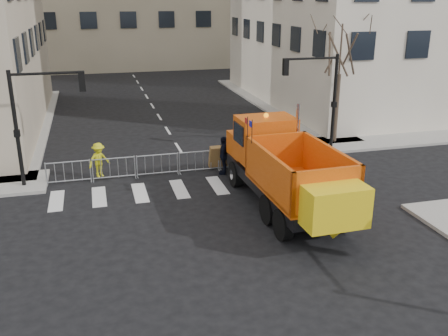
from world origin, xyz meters
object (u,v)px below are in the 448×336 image
object	(u,v)px
cop_c	(224,155)
worker	(99,160)
plow_truck	(285,167)
newspaper_box	(244,146)
cop_a	(247,156)
cop_b	(246,156)

from	to	relation	value
cop_c	worker	xyz separation A→B (m)	(-5.97, 0.73, 0.03)
cop_c	worker	bearing A→B (deg)	-75.50
plow_truck	newspaper_box	distance (m)	7.07
plow_truck	cop_a	bearing A→B (deg)	-0.62
cop_c	cop_a	bearing A→B (deg)	111.50
cop_b	cop_c	world-z (taller)	cop_c
cop_a	cop_c	world-z (taller)	cop_c
cop_c	newspaper_box	xyz separation A→B (m)	(1.72, 2.16, -0.26)
cop_b	cop_c	size ratio (longest dim) A/B	0.96
cop_a	newspaper_box	xyz separation A→B (m)	(0.50, 2.16, -0.12)
cop_b	worker	world-z (taller)	cop_b
plow_truck	cop_a	world-z (taller)	plow_truck
cop_a	cop_b	world-z (taller)	cop_b
cop_a	newspaper_box	distance (m)	2.22
cop_a	newspaper_box	bearing A→B (deg)	-124.81
cop_c	newspaper_box	distance (m)	2.77
worker	cop_b	bearing A→B (deg)	-36.11
cop_c	worker	distance (m)	6.02
cop_c	newspaper_box	world-z (taller)	cop_c
worker	newspaper_box	bearing A→B (deg)	-16.78
cop_a	worker	xyz separation A→B (m)	(-7.20, 0.73, 0.17)
newspaper_box	cop_c	bearing A→B (deg)	-153.33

